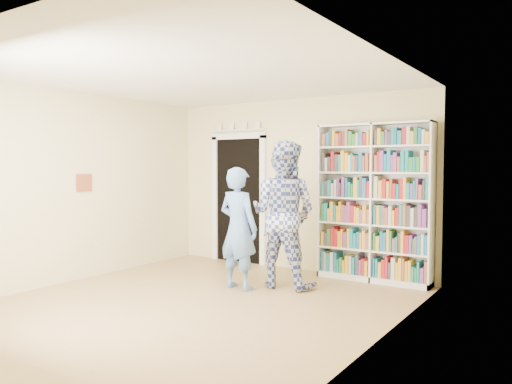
# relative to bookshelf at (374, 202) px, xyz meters

# --- Properties ---
(floor) EXTENTS (5.00, 5.00, 0.00)m
(floor) POSITION_rel_bookshelf_xyz_m (-1.35, -2.34, -1.13)
(floor) COLOR #A88351
(floor) RESTS_ON ground
(ceiling) EXTENTS (5.00, 5.00, 0.00)m
(ceiling) POSITION_rel_bookshelf_xyz_m (-1.35, -2.34, 1.57)
(ceiling) COLOR white
(ceiling) RESTS_ON wall_back
(wall_back) EXTENTS (4.50, 0.00, 4.50)m
(wall_back) POSITION_rel_bookshelf_xyz_m (-1.35, 0.16, 0.22)
(wall_back) COLOR beige
(wall_back) RESTS_ON floor
(wall_left) EXTENTS (0.00, 5.00, 5.00)m
(wall_left) POSITION_rel_bookshelf_xyz_m (-3.60, -2.34, 0.22)
(wall_left) COLOR beige
(wall_left) RESTS_ON floor
(wall_right) EXTENTS (0.00, 5.00, 5.00)m
(wall_right) POSITION_rel_bookshelf_xyz_m (0.90, -2.34, 0.22)
(wall_right) COLOR beige
(wall_right) RESTS_ON floor
(bookshelf) EXTENTS (1.63, 0.31, 2.24)m
(bookshelf) POSITION_rel_bookshelf_xyz_m (0.00, 0.00, 0.00)
(bookshelf) COLOR white
(bookshelf) RESTS_ON floor
(doorway) EXTENTS (1.10, 0.08, 2.43)m
(doorway) POSITION_rel_bookshelf_xyz_m (-2.45, 0.13, 0.05)
(doorway) COLOR black
(doorway) RESTS_ON floor
(wall_art) EXTENTS (0.03, 0.25, 0.25)m
(wall_art) POSITION_rel_bookshelf_xyz_m (-3.58, -2.14, 0.27)
(wall_art) COLOR maroon
(wall_art) RESTS_ON wall_left
(man_blue) EXTENTS (0.62, 0.44, 1.63)m
(man_blue) POSITION_rel_bookshelf_xyz_m (-1.35, -1.42, -0.32)
(man_blue) COLOR #5B88CB
(man_blue) RESTS_ON floor
(man_plaid) EXTENTS (1.01, 0.82, 1.98)m
(man_plaid) POSITION_rel_bookshelf_xyz_m (-0.92, -0.97, -0.14)
(man_plaid) COLOR navy
(man_plaid) RESTS_ON floor
(paper_sheet) EXTENTS (0.18, 0.03, 0.26)m
(paper_sheet) POSITION_rel_bookshelf_xyz_m (-0.85, -1.17, -0.25)
(paper_sheet) COLOR white
(paper_sheet) RESTS_ON man_plaid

